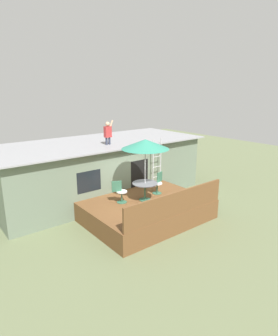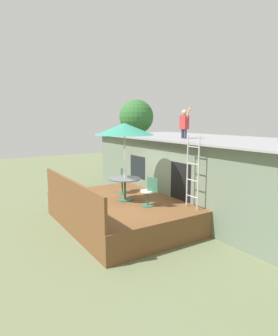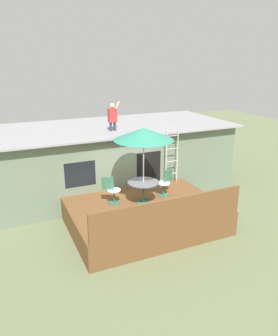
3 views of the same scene
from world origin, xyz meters
The scene contains 10 objects.
ground_plane centered at (0.00, 0.00, 0.00)m, with size 40.00×40.00×0.00m, color #66704C.
house centered at (0.00, 3.60, 1.38)m, with size 10.50×4.50×2.76m.
deck centered at (0.00, 0.00, 0.40)m, with size 4.86×3.71×0.80m, color brown.
deck_railing centered at (0.00, -1.81, 1.25)m, with size 4.76×0.08×0.90m, color brown.
patio_table centered at (0.02, 0.03, 1.39)m, with size 1.04×1.04×0.74m.
patio_umbrella centered at (0.02, 0.03, 3.15)m, with size 1.90×1.90×2.54m.
step_ladder centered at (1.82, 1.34, 1.90)m, with size 0.52×0.04×2.20m.
person_figure centered at (-0.07, 2.61, 3.37)m, with size 0.47×0.20×1.11m.
patio_chair_left centered at (-0.94, 0.45, 1.26)m, with size 0.59×0.44×0.92m.
patio_chair_right centered at (1.01, 0.34, 1.26)m, with size 0.61×0.44×0.92m.
Camera 3 is at (-4.19, -8.95, 5.37)m, focal length 34.72 mm.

